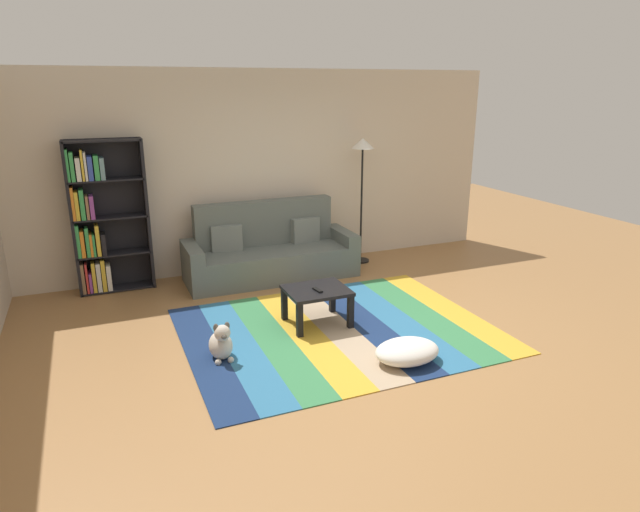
{
  "coord_description": "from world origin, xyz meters",
  "views": [
    {
      "loc": [
        -2.31,
        -4.78,
        2.49
      ],
      "look_at": [
        -0.02,
        0.68,
        0.65
      ],
      "focal_mm": 31.03,
      "sensor_mm": 36.0,
      "label": 1
    }
  ],
  "objects_px": {
    "tv_remote": "(318,290)",
    "couch": "(270,252)",
    "coffee_table": "(317,295)",
    "standing_lamp": "(362,160)",
    "dog": "(221,343)",
    "bookshelf": "(100,220)",
    "pouf": "(407,351)"
  },
  "relations": [
    {
      "from": "pouf",
      "to": "coffee_table",
      "type": "bearing_deg",
      "value": 111.49
    },
    {
      "from": "couch",
      "to": "tv_remote",
      "type": "relative_size",
      "value": 15.07
    },
    {
      "from": "dog",
      "to": "bookshelf",
      "type": "bearing_deg",
      "value": 110.84
    },
    {
      "from": "pouf",
      "to": "dog",
      "type": "height_order",
      "value": "dog"
    },
    {
      "from": "coffee_table",
      "to": "tv_remote",
      "type": "xyz_separation_m",
      "value": [
        -0.02,
        -0.06,
        0.08
      ]
    },
    {
      "from": "bookshelf",
      "to": "standing_lamp",
      "type": "relative_size",
      "value": 1.05
    },
    {
      "from": "bookshelf",
      "to": "standing_lamp",
      "type": "bearing_deg",
      "value": -2.58
    },
    {
      "from": "couch",
      "to": "dog",
      "type": "bearing_deg",
      "value": -118.91
    },
    {
      "from": "tv_remote",
      "to": "couch",
      "type": "bearing_deg",
      "value": 80.54
    },
    {
      "from": "couch",
      "to": "pouf",
      "type": "relative_size",
      "value": 3.6
    },
    {
      "from": "dog",
      "to": "standing_lamp",
      "type": "height_order",
      "value": "standing_lamp"
    },
    {
      "from": "standing_lamp",
      "to": "dog",
      "type": "bearing_deg",
      "value": -139.36
    },
    {
      "from": "dog",
      "to": "tv_remote",
      "type": "xyz_separation_m",
      "value": [
        1.12,
        0.33,
        0.26
      ]
    },
    {
      "from": "couch",
      "to": "coffee_table",
      "type": "height_order",
      "value": "couch"
    },
    {
      "from": "coffee_table",
      "to": "pouf",
      "type": "bearing_deg",
      "value": -68.51
    },
    {
      "from": "couch",
      "to": "bookshelf",
      "type": "distance_m",
      "value": 2.16
    },
    {
      "from": "standing_lamp",
      "to": "tv_remote",
      "type": "relative_size",
      "value": 11.89
    },
    {
      "from": "pouf",
      "to": "standing_lamp",
      "type": "distance_m",
      "value": 3.41
    },
    {
      "from": "bookshelf",
      "to": "pouf",
      "type": "xyz_separation_m",
      "value": [
        2.48,
        -3.11,
        -0.8
      ]
    },
    {
      "from": "bookshelf",
      "to": "dog",
      "type": "height_order",
      "value": "bookshelf"
    },
    {
      "from": "coffee_table",
      "to": "standing_lamp",
      "type": "height_order",
      "value": "standing_lamp"
    },
    {
      "from": "couch",
      "to": "coffee_table",
      "type": "relative_size",
      "value": 3.44
    },
    {
      "from": "coffee_table",
      "to": "tv_remote",
      "type": "relative_size",
      "value": 4.38
    },
    {
      "from": "tv_remote",
      "to": "standing_lamp",
      "type": "bearing_deg",
      "value": 43.84
    },
    {
      "from": "pouf",
      "to": "dog",
      "type": "relative_size",
      "value": 1.58
    },
    {
      "from": "couch",
      "to": "standing_lamp",
      "type": "bearing_deg",
      "value": 5.08
    },
    {
      "from": "couch",
      "to": "pouf",
      "type": "distance_m",
      "value": 2.87
    },
    {
      "from": "couch",
      "to": "standing_lamp",
      "type": "xyz_separation_m",
      "value": [
        1.43,
        0.13,
        1.15
      ]
    },
    {
      "from": "coffee_table",
      "to": "standing_lamp",
      "type": "relative_size",
      "value": 0.37
    },
    {
      "from": "coffee_table",
      "to": "pouf",
      "type": "height_order",
      "value": "coffee_table"
    },
    {
      "from": "bookshelf",
      "to": "dog",
      "type": "distance_m",
      "value": 2.65
    },
    {
      "from": "pouf",
      "to": "dog",
      "type": "bearing_deg",
      "value": 154.94
    }
  ]
}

